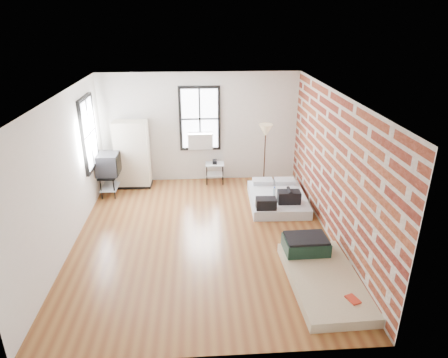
{
  "coord_description": "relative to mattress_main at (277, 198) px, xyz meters",
  "views": [
    {
      "loc": [
        -0.05,
        -6.89,
        4.13
      ],
      "look_at": [
        0.43,
        0.3,
        1.11
      ],
      "focal_mm": 32.0,
      "sensor_mm": 36.0,
      "label": 1
    }
  ],
  "objects": [
    {
      "name": "ground",
      "position": [
        -1.74,
        -1.35,
        -0.15
      ],
      "size": [
        6.0,
        6.0,
        0.0
      ],
      "primitive_type": "plane",
      "color": "brown",
      "rests_on": "ground"
    },
    {
      "name": "room_shell",
      "position": [
        -1.51,
        -0.99,
        1.59
      ],
      "size": [
        5.02,
        6.02,
        2.8
      ],
      "color": "silver",
      "rests_on": "ground"
    },
    {
      "name": "mattress_main",
      "position": [
        0.0,
        0.0,
        0.0
      ],
      "size": [
        1.32,
        1.76,
        0.55
      ],
      "rotation": [
        0.0,
        0.0,
        -0.04
      ],
      "color": "silver",
      "rests_on": "ground"
    },
    {
      "name": "mattress_bare",
      "position": [
        0.17,
        -2.82,
        -0.01
      ],
      "size": [
        1.16,
        2.12,
        0.45
      ],
      "rotation": [
        0.0,
        0.0,
        0.03
      ],
      "color": "#C5B68E",
      "rests_on": "ground"
    },
    {
      "name": "wardrobe",
      "position": [
        -3.45,
        1.3,
        0.69
      ],
      "size": [
        0.87,
        0.52,
        1.69
      ],
      "rotation": [
        0.0,
        0.0,
        -0.03
      ],
      "color": "black",
      "rests_on": "ground"
    },
    {
      "name": "side_table",
      "position": [
        -1.39,
        1.37,
        0.27
      ],
      "size": [
        0.48,
        0.39,
        0.62
      ],
      "rotation": [
        0.0,
        0.0,
        -0.03
      ],
      "color": "black",
      "rests_on": "ground"
    },
    {
      "name": "floor_lamp",
      "position": [
        -0.11,
        1.3,
        1.17
      ],
      "size": [
        0.33,
        0.33,
        1.55
      ],
      "color": "#311E10",
      "rests_on": "ground"
    },
    {
      "name": "tv_stand",
      "position": [
        -3.96,
        0.84,
        0.59
      ],
      "size": [
        0.53,
        0.75,
        1.04
      ],
      "rotation": [
        0.0,
        0.0,
        -0.02
      ],
      "color": "black",
      "rests_on": "ground"
    }
  ]
}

